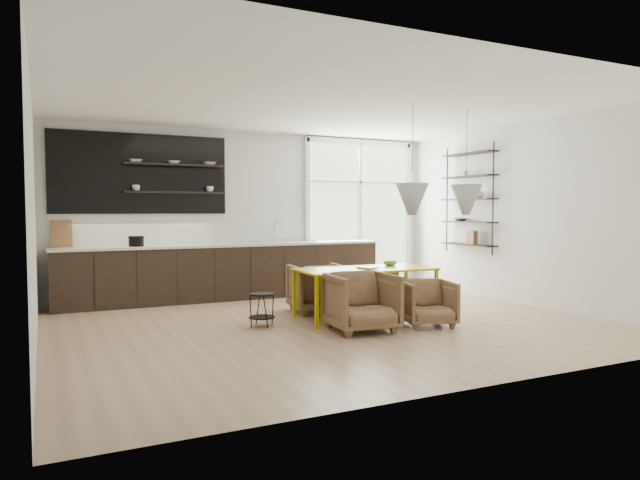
{
  "coord_description": "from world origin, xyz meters",
  "views": [
    {
      "loc": [
        -3.42,
        -6.69,
        1.51
      ],
      "look_at": [
        0.14,
        0.6,
        1.08
      ],
      "focal_mm": 32.0,
      "sensor_mm": 36.0,
      "label": 1
    }
  ],
  "objects_px": {
    "dining_table": "(366,272)",
    "armchair_back_left": "(317,288)",
    "armchair_front_right": "(427,303)",
    "wire_stool": "(262,305)",
    "armchair_front_left": "(361,302)",
    "armchair_back_right": "(369,288)"
  },
  "relations": [
    {
      "from": "dining_table",
      "to": "armchair_back_left",
      "type": "height_order",
      "value": "armchair_back_left"
    },
    {
      "from": "armchair_front_right",
      "to": "dining_table",
      "type": "bearing_deg",
      "value": 134.49
    },
    {
      "from": "armchair_back_left",
      "to": "wire_stool",
      "type": "xyz_separation_m",
      "value": [
        -1.11,
        -0.65,
        -0.08
      ]
    },
    {
      "from": "armchair_back_left",
      "to": "wire_stool",
      "type": "distance_m",
      "value": 1.29
    },
    {
      "from": "armchair_front_left",
      "to": "armchair_back_right",
      "type": "bearing_deg",
      "value": 61.31
    },
    {
      "from": "armchair_front_right",
      "to": "wire_stool",
      "type": "distance_m",
      "value": 2.16
    },
    {
      "from": "dining_table",
      "to": "armchair_front_right",
      "type": "bearing_deg",
      "value": -59.15
    },
    {
      "from": "dining_table",
      "to": "armchair_back_left",
      "type": "relative_size",
      "value": 2.47
    },
    {
      "from": "armchair_back_left",
      "to": "armchair_front_left",
      "type": "relative_size",
      "value": 0.98
    },
    {
      "from": "dining_table",
      "to": "armchair_back_left",
      "type": "xyz_separation_m",
      "value": [
        -0.39,
        0.74,
        -0.29
      ]
    },
    {
      "from": "armchair_back_right",
      "to": "wire_stool",
      "type": "bearing_deg",
      "value": -1.4
    },
    {
      "from": "armchair_front_right",
      "to": "wire_stool",
      "type": "height_order",
      "value": "armchair_front_right"
    },
    {
      "from": "armchair_front_left",
      "to": "wire_stool",
      "type": "relative_size",
      "value": 1.87
    },
    {
      "from": "dining_table",
      "to": "wire_stool",
      "type": "relative_size",
      "value": 4.5
    },
    {
      "from": "armchair_back_left",
      "to": "armchair_front_left",
      "type": "xyz_separation_m",
      "value": [
        -0.1,
        -1.47,
        0.01
      ]
    },
    {
      "from": "armchair_front_left",
      "to": "wire_stool",
      "type": "distance_m",
      "value": 1.31
    },
    {
      "from": "armchair_back_right",
      "to": "wire_stool",
      "type": "relative_size",
      "value": 1.56
    },
    {
      "from": "armchair_front_right",
      "to": "wire_stool",
      "type": "relative_size",
      "value": 1.52
    },
    {
      "from": "armchair_back_right",
      "to": "armchair_front_right",
      "type": "distance_m",
      "value": 1.55
    },
    {
      "from": "armchair_back_left",
      "to": "armchair_front_right",
      "type": "relative_size",
      "value": 1.2
    },
    {
      "from": "armchair_back_left",
      "to": "armchair_back_right",
      "type": "height_order",
      "value": "armchair_back_left"
    },
    {
      "from": "armchair_front_right",
      "to": "armchair_back_right",
      "type": "bearing_deg",
      "value": 103.96
    }
  ]
}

